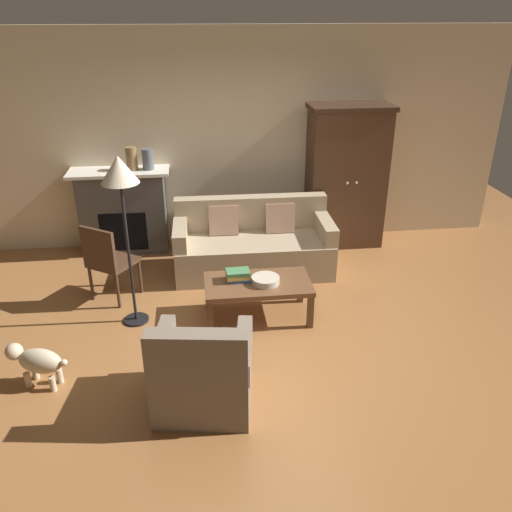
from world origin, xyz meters
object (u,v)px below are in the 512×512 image
mantel_vase_slate (148,159)px  dog (37,361)px  mantel_vase_bronze (132,158)px  side_chair_wooden (107,259)px  coffee_table (258,287)px  fruit_bowl (266,280)px  armoire (346,177)px  book_stack (238,275)px  fireplace (123,211)px  couch (253,245)px  floor_lamp (120,180)px  armchair_near_left (203,374)px

mantel_vase_slate → dog: 3.03m
mantel_vase_bronze → side_chair_wooden: 1.52m
coffee_table → side_chair_wooden: (-1.58, 0.56, 0.15)m
fruit_bowl → side_chair_wooden: (-1.66, 0.59, 0.06)m
mantel_vase_bronze → dog: bearing=-103.4°
armoire → book_stack: 2.41m
armoire → dog: 4.39m
armoire → mantel_vase_slate: bearing=178.7°
coffee_table → book_stack: book_stack is taller
fireplace → armoire: (2.95, -0.08, 0.38)m
couch → floor_lamp: 2.11m
fruit_bowl → mantel_vase_bronze: size_ratio=0.99×
mantel_vase_slate → mantel_vase_bronze: bearing=180.0°
armoire → fruit_bowl: 2.31m
coffee_table → dog: bearing=-156.8°
fruit_bowl → floor_lamp: floor_lamp is taller
book_stack → dog: (-1.82, -0.93, -0.23)m
fruit_bowl → mantel_vase_slate: size_ratio=1.10×
fireplace → floor_lamp: size_ratio=0.71×
side_chair_wooden → mantel_vase_slate: bearing=72.3°
mantel_vase_slate → armoire: bearing=-1.3°
fireplace → fruit_bowl: fireplace is taller
armoire → book_stack: bearing=-132.6°
armoire → couch: armoire is taller
book_stack → mantel_vase_slate: (-0.97, 1.80, 0.77)m
coffee_table → armchair_near_left: armchair_near_left is taller
fruit_bowl → floor_lamp: size_ratio=0.16×
floor_lamp → dog: floor_lamp is taller
side_chair_wooden → dog: (-0.44, -1.42, -0.27)m
book_stack → armchair_near_left: bearing=-106.7°
coffee_table → mantel_vase_slate: (-1.17, 1.86, 0.89)m
fireplace → book_stack: bearing=-53.3°
mantel_vase_bronze → fruit_bowl: bearing=-52.6°
mantel_vase_slate → side_chair_wooden: 1.56m
couch → side_chair_wooden: bearing=-160.9°
mantel_vase_bronze → armchair_near_left: bearing=-76.4°
fireplace → side_chair_wooden: (-0.04, -1.32, -0.06)m
coffee_table → dog: size_ratio=2.01×
armoire → fireplace: bearing=178.5°
mantel_vase_slate → floor_lamp: 1.81m
mantel_vase_bronze → dog: size_ratio=0.53×
armchair_near_left → side_chair_wooden: 2.10m
side_chair_wooden → armchair_near_left: bearing=-62.1°
armoire → coffee_table: armoire is taller
armoire → floor_lamp: size_ratio=1.06×
side_chair_wooden → fruit_bowl: bearing=-19.5°
coffee_table → fruit_bowl: (0.08, -0.03, 0.09)m
fireplace → book_stack: size_ratio=4.94×
armoire → floor_lamp: bearing=-147.2°
coffee_table → armchair_near_left: bearing=-115.0°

